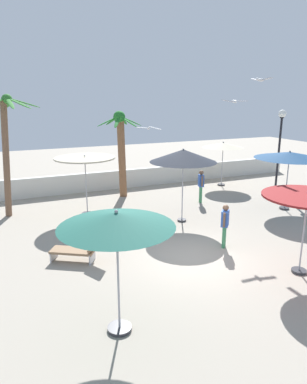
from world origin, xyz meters
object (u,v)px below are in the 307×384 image
patio_umbrella_2 (183,156)px  palm_tree_1 (7,139)px  palm_tree_0 (121,144)px  seagull_1 (149,128)px  patio_umbrella_1 (85,161)px  patio_umbrella_3 (290,155)px  patio_umbrella_0 (117,221)px  patio_umbrella_4 (223,145)px  seagull_0 (261,80)px  seagull_2 (235,101)px  lamp_post_1 (280,138)px  guest_0 (225,222)px  lounge_chair_0 (79,250)px  guest_1 (201,183)px  patio_umbrella_5 (307,200)px

patio_umbrella_2 → palm_tree_1: 7.56m
palm_tree_0 → seagull_1: size_ratio=3.83×
patio_umbrella_1 → patio_umbrella_3: (8.76, -2.97, 0.11)m
palm_tree_0 → patio_umbrella_0: bearing=-109.2°
patio_umbrella_4 → seagull_0: (-2.36, -5.66, 3.40)m
seagull_2 → patio_umbrella_3: bearing=-0.4°
patio_umbrella_4 → seagull_1: (-4.64, 0.24, 1.14)m
lamp_post_1 → patio_umbrella_2: bearing=-161.3°
guest_0 → seagull_0: seagull_0 is taller
lounge_chair_0 → palm_tree_1: bearing=106.2°
patio_umbrella_1 → patio_umbrella_2: patio_umbrella_2 is taller
guest_1 → lamp_post_1: bearing=5.1°
lamp_post_1 → palm_tree_1: bearing=175.0°
guest_0 → seagull_1: (0.48, 7.89, 2.61)m
seagull_0 → patio_umbrella_2: bearing=160.3°
guest_1 → seagull_2: bearing=-92.4°
lamp_post_1 → lounge_chair_0: 13.39m
patio_umbrella_2 → palm_tree_0: 4.86m
patio_umbrella_2 → seagull_2: seagull_2 is taller
patio_umbrella_0 → patio_umbrella_2: bearing=50.9°
seagull_0 → palm_tree_1: bearing=153.0°
lamp_post_1 → seagull_2: (-5.41, -2.99, 2.01)m
patio_umbrella_2 → seagull_0: seagull_0 is taller
patio_umbrella_3 → guest_1: patio_umbrella_3 is taller
patio_umbrella_5 → seagull_1: bearing=93.0°
palm_tree_0 → seagull_0: size_ratio=3.28×
patio_umbrella_1 → patio_umbrella_5: bearing=-60.0°
guest_1 → seagull_1: bearing=119.8°
patio_umbrella_3 → patio_umbrella_4: patio_umbrella_3 is taller
seagull_2 → guest_0: bearing=-128.2°
patio_umbrella_5 → palm_tree_1: 12.02m
guest_0 → patio_umbrella_1: bearing=123.0°
patio_umbrella_5 → palm_tree_1: (-7.62, 9.23, 1.14)m
patio_umbrella_0 → guest_0: size_ratio=1.84×
patio_umbrella_2 → seagull_2: 3.02m
patio_umbrella_1 → patio_umbrella_3: bearing=-18.7°
patio_umbrella_0 → palm_tree_1: palm_tree_1 is taller
seagull_2 → patio_umbrella_0: bearing=-141.6°
seagull_1 → patio_umbrella_5: bearing=-87.0°
patio_umbrella_4 → lounge_chair_0: size_ratio=1.41×
patio_umbrella_1 → patio_umbrella_5: 9.19m
patio_umbrella_0 → patio_umbrella_1: size_ratio=1.06×
patio_umbrella_0 → patio_umbrella_4: size_ratio=1.09×
patio_umbrella_3 → seagull_2: seagull_2 is taller
patio_umbrella_1 → palm_tree_1: 3.42m
patio_umbrella_0 → patio_umbrella_4: 14.49m
seagull_0 → guest_0: bearing=-144.3°
lounge_chair_0 → seagull_0: seagull_0 is taller
patio_umbrella_2 → patio_umbrella_4: size_ratio=1.19×
patio_umbrella_5 → palm_tree_0: (-2.16, 10.22, 0.50)m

